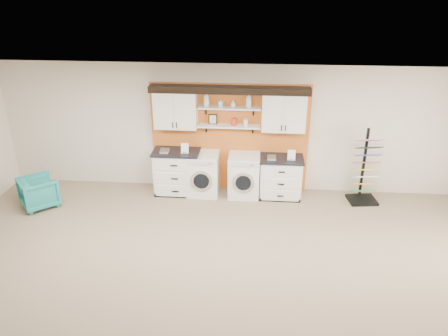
# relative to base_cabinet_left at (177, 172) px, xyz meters

# --- Properties ---
(floor) EXTENTS (10.00, 10.00, 0.00)m
(floor) POSITION_rel_base_cabinet_left_xyz_m (1.13, -3.64, -0.49)
(floor) COLOR #8C735E
(floor) RESTS_ON ground
(ceiling) EXTENTS (10.00, 10.00, 0.00)m
(ceiling) POSITION_rel_base_cabinet_left_xyz_m (1.13, -3.64, 2.31)
(ceiling) COLOR white
(ceiling) RESTS_ON wall_back
(wall_back) EXTENTS (10.00, 0.00, 10.00)m
(wall_back) POSITION_rel_base_cabinet_left_xyz_m (1.13, 0.36, 0.91)
(wall_back) COLOR beige
(wall_back) RESTS_ON floor
(accent_panel) EXTENTS (3.40, 0.07, 2.40)m
(accent_panel) POSITION_rel_base_cabinet_left_xyz_m (1.13, 0.32, 0.71)
(accent_panel) COLOR #C26021
(accent_panel) RESTS_ON wall_back
(upper_cabinet_left) EXTENTS (0.90, 0.35, 0.84)m
(upper_cabinet_left) POSITION_rel_base_cabinet_left_xyz_m (-0.00, 0.15, 1.39)
(upper_cabinet_left) COLOR white
(upper_cabinet_left) RESTS_ON wall_back
(upper_cabinet_right) EXTENTS (0.90, 0.35, 0.84)m
(upper_cabinet_right) POSITION_rel_base_cabinet_left_xyz_m (2.26, 0.15, 1.39)
(upper_cabinet_right) COLOR white
(upper_cabinet_right) RESTS_ON wall_back
(shelf_lower) EXTENTS (1.32, 0.28, 0.03)m
(shelf_lower) POSITION_rel_base_cabinet_left_xyz_m (1.13, 0.16, 1.04)
(shelf_lower) COLOR white
(shelf_lower) RESTS_ON wall_back
(shelf_upper) EXTENTS (1.32, 0.28, 0.03)m
(shelf_upper) POSITION_rel_base_cabinet_left_xyz_m (1.13, 0.16, 1.44)
(shelf_upper) COLOR white
(shelf_upper) RESTS_ON wall_back
(crown_molding) EXTENTS (3.30, 0.41, 0.13)m
(crown_molding) POSITION_rel_base_cabinet_left_xyz_m (1.13, 0.17, 1.83)
(crown_molding) COLOR black
(crown_molding) RESTS_ON wall_back
(picture_frame) EXTENTS (0.18, 0.02, 0.22)m
(picture_frame) POSITION_rel_base_cabinet_left_xyz_m (0.78, 0.21, 1.16)
(picture_frame) COLOR black
(picture_frame) RESTS_ON shelf_lower
(canister_red) EXTENTS (0.11, 0.11, 0.16)m
(canister_red) POSITION_rel_base_cabinet_left_xyz_m (1.23, 0.16, 1.13)
(canister_red) COLOR red
(canister_red) RESTS_ON shelf_lower
(canister_cream) EXTENTS (0.10, 0.10, 0.14)m
(canister_cream) POSITION_rel_base_cabinet_left_xyz_m (1.48, 0.16, 1.12)
(canister_cream) COLOR silver
(canister_cream) RESTS_ON shelf_lower
(base_cabinet_left) EXTENTS (1.01, 0.66, 0.99)m
(base_cabinet_left) POSITION_rel_base_cabinet_left_xyz_m (0.00, 0.00, 0.00)
(base_cabinet_left) COLOR white
(base_cabinet_left) RESTS_ON floor
(base_cabinet_right) EXTENTS (0.93, 0.66, 0.91)m
(base_cabinet_right) POSITION_rel_base_cabinet_left_xyz_m (2.26, 0.00, -0.04)
(base_cabinet_right) COLOR white
(base_cabinet_right) RESTS_ON floor
(washer) EXTENTS (0.67, 0.71, 0.94)m
(washer) POSITION_rel_base_cabinet_left_xyz_m (0.58, -0.00, -0.02)
(washer) COLOR white
(washer) RESTS_ON floor
(dryer) EXTENTS (0.67, 0.71, 0.93)m
(dryer) POSITION_rel_base_cabinet_left_xyz_m (1.47, -0.00, -0.03)
(dryer) COLOR white
(dryer) RESTS_ON floor
(sample_rack) EXTENTS (0.64, 0.56, 1.60)m
(sample_rack) POSITION_rel_base_cabinet_left_xyz_m (4.01, -0.08, 0.02)
(sample_rack) COLOR black
(sample_rack) RESTS_ON floor
(armchair) EXTENTS (0.99, 0.98, 0.64)m
(armchair) POSITION_rel_base_cabinet_left_xyz_m (-2.76, -0.86, -0.17)
(armchair) COLOR teal
(armchair) RESTS_ON floor
(soap_bottle_a) EXTENTS (0.17, 0.17, 0.33)m
(soap_bottle_a) POSITION_rel_base_cabinet_left_xyz_m (0.66, 0.16, 1.62)
(soap_bottle_a) COLOR silver
(soap_bottle_a) RESTS_ON shelf_upper
(soap_bottle_b) EXTENTS (0.10, 0.10, 0.18)m
(soap_bottle_b) POSITION_rel_base_cabinet_left_xyz_m (0.96, 0.16, 1.54)
(soap_bottle_b) COLOR silver
(soap_bottle_b) RESTS_ON shelf_upper
(soap_bottle_c) EXTENTS (0.16, 0.16, 0.15)m
(soap_bottle_c) POSITION_rel_base_cabinet_left_xyz_m (1.21, 0.16, 1.53)
(soap_bottle_c) COLOR silver
(soap_bottle_c) RESTS_ON shelf_upper
(soap_bottle_d) EXTENTS (0.17, 0.17, 0.32)m
(soap_bottle_d) POSITION_rel_base_cabinet_left_xyz_m (1.53, 0.16, 1.61)
(soap_bottle_d) COLOR silver
(soap_bottle_d) RESTS_ON shelf_upper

